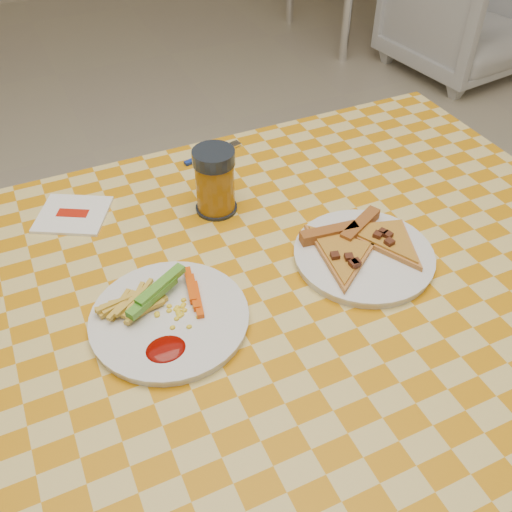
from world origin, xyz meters
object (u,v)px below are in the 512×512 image
(table, at_px, (253,318))
(plate_left, at_px, (170,320))
(plate_right, at_px, (363,256))
(bg_chair, at_px, (469,6))
(drink_glass, at_px, (215,182))

(table, height_order, plate_left, plate_left)
(plate_right, height_order, bg_chair, plate_right)
(table, distance_m, drink_glass, 0.25)
(plate_right, xyz_separation_m, bg_chair, (1.88, 1.80, -0.41))
(table, bearing_deg, plate_left, -173.13)
(plate_right, bearing_deg, plate_left, 179.69)
(table, xyz_separation_m, bg_chair, (2.07, 1.78, -0.33))
(plate_left, distance_m, bg_chair, 2.88)
(plate_right, bearing_deg, table, 174.35)
(table, height_order, bg_chair, table)
(plate_left, height_order, plate_right, same)
(plate_right, height_order, drink_glass, drink_glass)
(plate_left, bearing_deg, drink_glass, 54.03)
(table, relative_size, drink_glass, 10.46)
(table, relative_size, plate_right, 5.69)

